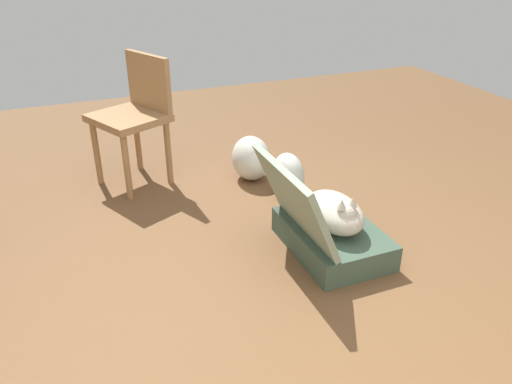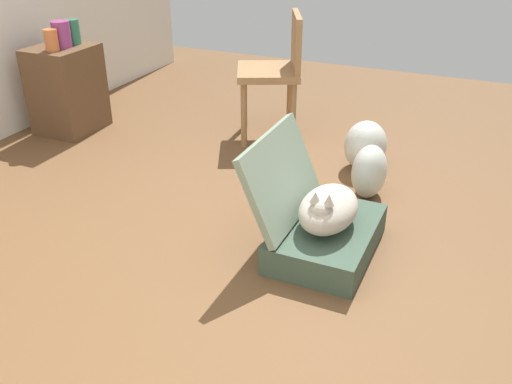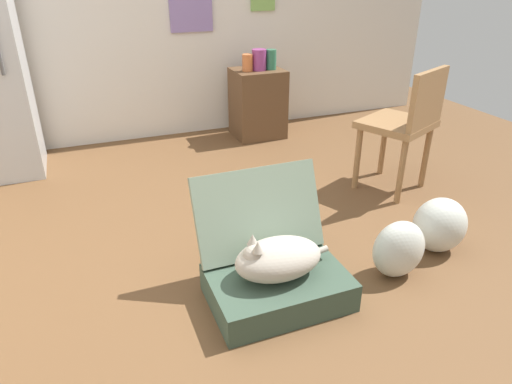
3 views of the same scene
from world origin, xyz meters
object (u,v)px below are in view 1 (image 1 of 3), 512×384
at_px(plastic_bag_white, 288,176).
at_px(chair, 136,112).
at_px(plastic_bag_clear, 251,158).
at_px(cat, 335,212).
at_px(suitcase_base, 332,238).

xyz_separation_m(plastic_bag_white, chair, (0.66, 0.88, 0.36)).
relative_size(plastic_bag_white, plastic_bag_clear, 0.99).
bearing_deg(plastic_bag_white, plastic_bag_clear, 17.63).
distance_m(cat, chair, 1.62).
bearing_deg(chair, plastic_bag_clear, 44.78).
xyz_separation_m(suitcase_base, plastic_bag_clear, (1.07, 0.08, 0.09)).
height_order(suitcase_base, cat, cat).
distance_m(suitcase_base, plastic_bag_clear, 1.08).
bearing_deg(cat, suitcase_base, -2.23).
distance_m(suitcase_base, plastic_bag_white, 0.70).
bearing_deg(cat, plastic_bag_white, -3.52).
height_order(suitcase_base, plastic_bag_white, plastic_bag_white).
bearing_deg(plastic_bag_clear, chair, 69.58).
relative_size(suitcase_base, plastic_bag_white, 2.07).
relative_size(plastic_bag_clear, chair, 0.36).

